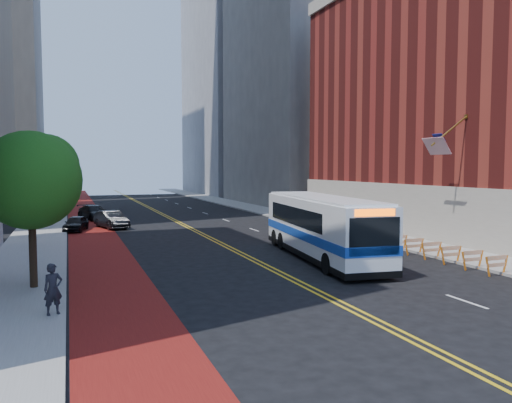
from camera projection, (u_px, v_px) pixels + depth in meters
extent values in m
plane|color=black|center=(334.00, 300.00, 19.86)|extent=(160.00, 160.00, 0.00)
cube|color=gray|center=(43.00, 227.00, 43.63)|extent=(4.00, 140.00, 0.15)
cube|color=gray|center=(292.00, 217.00, 52.08)|extent=(4.00, 140.00, 0.15)
cube|color=#63100E|center=(89.00, 226.00, 45.00)|extent=(3.60, 140.00, 0.01)
cube|color=gold|center=(176.00, 222.00, 47.80)|extent=(0.14, 140.00, 0.01)
cube|color=gold|center=(180.00, 222.00, 47.92)|extent=(0.14, 140.00, 0.01)
cube|color=silver|center=(466.00, 301.00, 19.69)|extent=(0.14, 2.20, 0.01)
cube|color=silver|center=(357.00, 264.00, 27.15)|extent=(0.14, 2.20, 0.01)
cube|color=silver|center=(294.00, 243.00, 34.62)|extent=(0.14, 2.20, 0.01)
cube|color=silver|center=(254.00, 230.00, 42.08)|extent=(0.14, 2.20, 0.01)
cube|color=silver|center=(226.00, 220.00, 49.55)|extent=(0.14, 2.20, 0.01)
cube|color=silver|center=(205.00, 213.00, 57.02)|extent=(0.14, 2.20, 0.01)
cube|color=silver|center=(189.00, 208.00, 64.48)|extent=(0.14, 2.20, 0.01)
cube|color=silver|center=(177.00, 204.00, 71.95)|extent=(0.14, 2.20, 0.01)
cube|color=silver|center=(166.00, 200.00, 79.41)|extent=(0.14, 2.20, 0.01)
cube|color=silver|center=(158.00, 197.00, 86.88)|extent=(0.14, 2.20, 0.01)
cube|color=silver|center=(151.00, 195.00, 94.35)|extent=(0.14, 2.20, 0.01)
cube|color=silver|center=(145.00, 193.00, 101.81)|extent=(0.14, 2.20, 0.01)
cube|color=maroon|center=(511.00, 92.00, 38.05)|extent=(16.00, 36.00, 22.00)
cube|color=#9E9384|center=(423.00, 213.00, 35.87)|extent=(0.50, 36.00, 4.00)
cube|color=black|center=(489.00, 236.00, 30.37)|extent=(0.35, 2.80, 2.20)
cube|color=black|center=(415.00, 224.00, 36.90)|extent=(0.35, 2.80, 2.20)
cube|color=black|center=(362.00, 215.00, 43.44)|extent=(0.35, 2.80, 2.20)
cube|color=#A57F33|center=(467.00, 117.00, 31.69)|extent=(0.25, 0.25, 0.25)
cylinder|color=#A57F33|center=(450.00, 130.00, 31.27)|extent=(2.85, 0.12, 2.05)
cube|color=#B21419|center=(437.00, 146.00, 30.99)|extent=(0.75, 1.90, 1.05)
cube|color=navy|center=(439.00, 138.00, 31.57)|extent=(0.39, 0.85, 0.52)
cube|color=slate|center=(310.00, 64.00, 71.37)|extent=(18.00, 26.00, 40.00)
cube|color=gray|center=(246.00, 55.00, 99.19)|extent=(20.00, 28.00, 55.00)
cube|color=orange|center=(488.00, 267.00, 24.04)|extent=(0.32, 0.06, 0.99)
cube|color=orange|center=(505.00, 265.00, 24.43)|extent=(0.32, 0.06, 0.99)
cube|color=orange|center=(497.00, 258.00, 24.21)|extent=(1.25, 0.05, 0.22)
cube|color=orange|center=(497.00, 265.00, 24.23)|extent=(1.25, 0.05, 0.18)
cube|color=orange|center=(464.00, 261.00, 25.49)|extent=(0.32, 0.06, 0.99)
cube|color=orange|center=(481.00, 260.00, 25.88)|extent=(0.32, 0.06, 0.99)
cube|color=orange|center=(473.00, 253.00, 25.65)|extent=(1.25, 0.05, 0.22)
cube|color=orange|center=(472.00, 259.00, 25.68)|extent=(1.25, 0.05, 0.18)
cube|color=orange|center=(443.00, 256.00, 26.94)|extent=(0.32, 0.06, 0.99)
cube|color=orange|center=(459.00, 255.00, 27.32)|extent=(0.32, 0.06, 0.99)
cube|color=orange|center=(451.00, 248.00, 27.10)|extent=(1.25, 0.05, 0.22)
cube|color=orange|center=(451.00, 254.00, 27.13)|extent=(1.25, 0.05, 0.18)
cube|color=orange|center=(424.00, 251.00, 28.38)|extent=(0.32, 0.06, 0.99)
cube|color=orange|center=(439.00, 250.00, 28.77)|extent=(0.32, 0.06, 0.99)
cube|color=orange|center=(432.00, 244.00, 28.55)|extent=(1.25, 0.05, 0.22)
cube|color=orange|center=(431.00, 250.00, 28.57)|extent=(1.25, 0.05, 0.18)
cube|color=orange|center=(406.00, 247.00, 29.83)|extent=(0.32, 0.06, 0.99)
cube|color=orange|center=(421.00, 246.00, 30.22)|extent=(0.32, 0.06, 0.99)
cube|color=orange|center=(414.00, 240.00, 29.99)|extent=(1.25, 0.05, 0.22)
cube|color=orange|center=(414.00, 246.00, 30.02)|extent=(1.25, 0.05, 0.18)
cube|color=orange|center=(391.00, 244.00, 31.28)|extent=(0.32, 0.06, 0.99)
cube|color=orange|center=(405.00, 243.00, 31.66)|extent=(0.32, 0.06, 0.99)
cube|color=orange|center=(398.00, 237.00, 31.44)|extent=(1.25, 0.05, 0.22)
cube|color=orange|center=(398.00, 242.00, 31.47)|extent=(1.25, 0.05, 0.18)
cylinder|color=black|center=(33.00, 250.00, 21.36)|extent=(0.32, 0.32, 3.20)
sphere|color=#16460F|center=(31.00, 180.00, 21.15)|extent=(4.20, 4.20, 4.20)
sphere|color=#16460F|center=(46.00, 166.00, 21.69)|extent=(2.80, 2.80, 2.80)
sphere|color=#16460F|center=(17.00, 171.00, 20.66)|extent=(2.40, 2.40, 2.40)
cube|color=white|center=(322.00, 225.00, 28.82)|extent=(4.39, 13.28, 3.10)
cube|color=#1441B0|center=(322.00, 233.00, 28.85)|extent=(4.44, 13.33, 0.49)
cube|color=black|center=(317.00, 215.00, 29.63)|extent=(3.97, 9.40, 1.03)
cube|color=black|center=(374.00, 236.00, 22.52)|extent=(2.48, 0.41, 1.74)
cube|color=black|center=(288.00, 208.00, 35.07)|extent=(2.26, 0.38, 1.09)
cube|color=#FF5905|center=(375.00, 213.00, 22.43)|extent=(1.97, 0.33, 0.33)
cube|color=white|center=(322.00, 198.00, 28.71)|extent=(4.17, 12.62, 0.13)
cube|color=black|center=(322.00, 252.00, 28.93)|extent=(4.42, 13.32, 0.33)
cylinder|color=black|center=(328.00, 264.00, 24.57)|extent=(0.46, 1.12, 1.09)
cylinder|color=black|center=(376.00, 261.00, 25.18)|extent=(0.46, 1.12, 1.09)
cylinder|color=black|center=(282.00, 241.00, 32.15)|extent=(0.46, 1.12, 1.09)
cylinder|color=black|center=(320.00, 239.00, 32.75)|extent=(0.46, 1.12, 1.09)
cylinder|color=black|center=(276.00, 238.00, 33.67)|extent=(0.46, 1.12, 1.09)
cylinder|color=black|center=(312.00, 236.00, 34.27)|extent=(0.46, 1.12, 1.09)
imported|color=black|center=(76.00, 223.00, 41.18)|extent=(2.40, 4.02, 1.28)
imported|color=black|center=(111.00, 220.00, 43.08)|extent=(2.81, 4.83, 1.51)
imported|color=black|center=(94.00, 213.00, 49.98)|extent=(3.52, 5.40, 1.45)
imported|color=black|center=(53.00, 289.00, 17.40)|extent=(0.77, 0.64, 1.80)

